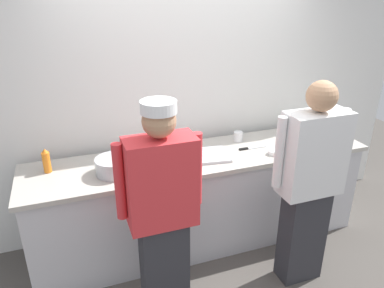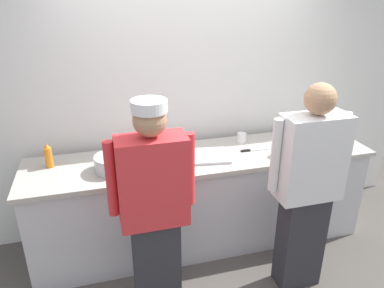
% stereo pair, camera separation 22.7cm
% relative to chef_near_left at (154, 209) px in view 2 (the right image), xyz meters
% --- Properties ---
extents(ground_plane, '(9.00, 9.00, 0.00)m').
position_rel_chef_near_left_xyz_m(ground_plane, '(0.57, 0.33, -0.91)').
color(ground_plane, '#514C47').
extents(wall_back, '(4.93, 0.10, 2.98)m').
position_rel_chef_near_left_xyz_m(wall_back, '(0.57, 1.20, 0.58)').
color(wall_back, white).
rests_on(wall_back, ground).
extents(prep_counter, '(3.14, 0.72, 0.93)m').
position_rel_chef_near_left_xyz_m(prep_counter, '(0.57, 0.71, -0.44)').
color(prep_counter, silver).
rests_on(prep_counter, ground).
extents(chef_near_left, '(0.61, 0.24, 1.70)m').
position_rel_chef_near_left_xyz_m(chef_near_left, '(0.00, 0.00, 0.00)').
color(chef_near_left, '#2D2D33').
rests_on(chef_near_left, ground).
extents(chef_center, '(0.63, 0.24, 1.74)m').
position_rel_chef_near_left_xyz_m(chef_center, '(1.19, -0.04, 0.01)').
color(chef_center, '#2D2D33').
rests_on(chef_center, ground).
extents(plate_stack_front, '(0.24, 0.24, 0.08)m').
position_rel_chef_near_left_xyz_m(plate_stack_front, '(1.78, 0.79, 0.06)').
color(plate_stack_front, white).
rests_on(plate_stack_front, prep_counter).
extents(mixing_bowl_steel, '(0.31, 0.31, 0.13)m').
position_rel_chef_near_left_xyz_m(mixing_bowl_steel, '(-0.22, 0.62, 0.09)').
color(mixing_bowl_steel, '#B7BABF').
rests_on(mixing_bowl_steel, prep_counter).
extents(sheet_tray, '(0.45, 0.39, 0.02)m').
position_rel_chef_near_left_xyz_m(sheet_tray, '(0.59, 0.66, 0.03)').
color(sheet_tray, '#B7BABF').
rests_on(sheet_tray, prep_counter).
extents(squeeze_bottle_primary, '(0.06, 0.06, 0.21)m').
position_rel_chef_near_left_xyz_m(squeeze_bottle_primary, '(1.59, 0.52, 0.12)').
color(squeeze_bottle_primary, '#56A333').
rests_on(squeeze_bottle_primary, prep_counter).
extents(squeeze_bottle_secondary, '(0.06, 0.06, 0.21)m').
position_rel_chef_near_left_xyz_m(squeeze_bottle_secondary, '(-0.74, 0.83, 0.12)').
color(squeeze_bottle_secondary, orange).
rests_on(squeeze_bottle_secondary, prep_counter).
extents(ramekin_green_sauce, '(0.08, 0.08, 0.04)m').
position_rel_chef_near_left_xyz_m(ramekin_green_sauce, '(1.89, 0.54, 0.04)').
color(ramekin_green_sauce, white).
rests_on(ramekin_green_sauce, prep_counter).
extents(ramekin_orange_sauce, '(0.10, 0.10, 0.04)m').
position_rel_chef_near_left_xyz_m(ramekin_orange_sauce, '(1.19, 0.50, 0.04)').
color(ramekin_orange_sauce, white).
rests_on(ramekin_orange_sauce, prep_counter).
extents(ramekin_red_sauce, '(0.08, 0.08, 0.05)m').
position_rel_chef_near_left_xyz_m(ramekin_red_sauce, '(1.48, 0.59, 0.05)').
color(ramekin_red_sauce, white).
rests_on(ramekin_red_sauce, prep_counter).
extents(deli_cup, '(0.09, 0.09, 0.10)m').
position_rel_chef_near_left_xyz_m(deli_cup, '(1.03, 0.90, 0.07)').
color(deli_cup, white).
rests_on(deli_cup, prep_counter).
extents(chefs_knife, '(0.27, 0.03, 0.02)m').
position_rel_chef_near_left_xyz_m(chefs_knife, '(1.05, 0.69, 0.03)').
color(chefs_knife, '#B7BABF').
rests_on(chefs_knife, prep_counter).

